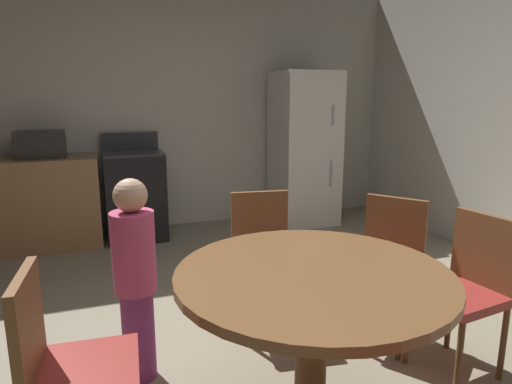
{
  "coord_description": "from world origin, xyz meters",
  "views": [
    {
      "loc": [
        -0.72,
        -2.02,
        1.49
      ],
      "look_at": [
        0.23,
        0.63,
        0.88
      ],
      "focal_mm": 31.21,
      "sensor_mm": 36.0,
      "label": 1
    }
  ],
  "objects_px": {
    "chair_west": "(65,363)",
    "person_child": "(135,276)",
    "dining_table": "(312,305)",
    "chair_east": "(467,284)",
    "refrigerator": "(304,149)",
    "chair_northeast": "(387,259)",
    "oven_range": "(135,194)",
    "microwave": "(41,144)",
    "chair_north": "(263,250)"
  },
  "relations": [
    {
      "from": "chair_west",
      "to": "person_child",
      "type": "xyz_separation_m",
      "value": [
        0.31,
        0.57,
        0.08
      ]
    },
    {
      "from": "dining_table",
      "to": "chair_east",
      "type": "relative_size",
      "value": 1.36
    },
    {
      "from": "refrigerator",
      "to": "chair_northeast",
      "type": "height_order",
      "value": "refrigerator"
    },
    {
      "from": "dining_table",
      "to": "chair_west",
      "type": "distance_m",
      "value": 1.01
    },
    {
      "from": "oven_range",
      "to": "dining_table",
      "type": "distance_m",
      "value": 3.21
    },
    {
      "from": "microwave",
      "to": "chair_north",
      "type": "distance_m",
      "value": 2.68
    },
    {
      "from": "refrigerator",
      "to": "microwave",
      "type": "xyz_separation_m",
      "value": [
        -2.8,
        0.05,
        0.15
      ]
    },
    {
      "from": "refrigerator",
      "to": "chair_northeast",
      "type": "xyz_separation_m",
      "value": [
        -0.65,
        -2.53,
        -0.38
      ]
    },
    {
      "from": "oven_range",
      "to": "chair_west",
      "type": "xyz_separation_m",
      "value": [
        -0.52,
        -3.1,
        0.03
      ]
    },
    {
      "from": "person_child",
      "to": "chair_west",
      "type": "bearing_deg",
      "value": -75.52
    },
    {
      "from": "microwave",
      "to": "chair_east",
      "type": "relative_size",
      "value": 0.51
    },
    {
      "from": "chair_east",
      "to": "chair_north",
      "type": "xyz_separation_m",
      "value": [
        -0.85,
        0.87,
        0.0
      ]
    },
    {
      "from": "chair_north",
      "to": "refrigerator",
      "type": "bearing_deg",
      "value": 156.64
    },
    {
      "from": "chair_west",
      "to": "refrigerator",
      "type": "bearing_deg",
      "value": 55.11
    },
    {
      "from": "microwave",
      "to": "oven_range",
      "type": "bearing_deg",
      "value": 0.24
    },
    {
      "from": "chair_northeast",
      "to": "person_child",
      "type": "xyz_separation_m",
      "value": [
        -1.5,
        0.06,
        0.08
      ]
    },
    {
      "from": "chair_west",
      "to": "chair_east",
      "type": "xyz_separation_m",
      "value": [
        1.99,
        0.05,
        0.0
      ]
    },
    {
      "from": "refrigerator",
      "to": "chair_east",
      "type": "xyz_separation_m",
      "value": [
        -0.47,
        -2.99,
        -0.38
      ]
    },
    {
      "from": "chair_west",
      "to": "person_child",
      "type": "bearing_deg",
      "value": 65.57
    },
    {
      "from": "chair_north",
      "to": "person_child",
      "type": "xyz_separation_m",
      "value": [
        -0.84,
        -0.35,
        0.08
      ]
    },
    {
      "from": "oven_range",
      "to": "chair_east",
      "type": "distance_m",
      "value": 3.38
    },
    {
      "from": "chair_east",
      "to": "oven_range",
      "type": "bearing_deg",
      "value": -71.3
    },
    {
      "from": "refrigerator",
      "to": "person_child",
      "type": "relative_size",
      "value": 1.61
    },
    {
      "from": "microwave",
      "to": "person_child",
      "type": "distance_m",
      "value": 2.64
    },
    {
      "from": "microwave",
      "to": "chair_north",
      "type": "height_order",
      "value": "microwave"
    },
    {
      "from": "refrigerator",
      "to": "chair_west",
      "type": "relative_size",
      "value": 2.02
    },
    {
      "from": "chair_west",
      "to": "chair_north",
      "type": "xyz_separation_m",
      "value": [
        1.14,
        0.92,
        0.0
      ]
    },
    {
      "from": "refrigerator",
      "to": "chair_north",
      "type": "xyz_separation_m",
      "value": [
        -1.32,
        -2.12,
        -0.38
      ]
    },
    {
      "from": "microwave",
      "to": "chair_east",
      "type": "height_order",
      "value": "microwave"
    },
    {
      "from": "chair_west",
      "to": "chair_north",
      "type": "distance_m",
      "value": 1.47
    },
    {
      "from": "chair_east",
      "to": "person_child",
      "type": "xyz_separation_m",
      "value": [
        -1.68,
        0.52,
        0.08
      ]
    },
    {
      "from": "chair_west",
      "to": "chair_northeast",
      "type": "distance_m",
      "value": 1.88
    },
    {
      "from": "dining_table",
      "to": "chair_north",
      "type": "distance_m",
      "value": 1.01
    },
    {
      "from": "refrigerator",
      "to": "dining_table",
      "type": "xyz_separation_m",
      "value": [
        -1.46,
        -3.11,
        -0.28
      ]
    },
    {
      "from": "microwave",
      "to": "chair_north",
      "type": "relative_size",
      "value": 0.51
    },
    {
      "from": "refrigerator",
      "to": "chair_north",
      "type": "distance_m",
      "value": 2.53
    },
    {
      "from": "microwave",
      "to": "person_child",
      "type": "bearing_deg",
      "value": -75.66
    },
    {
      "from": "oven_range",
      "to": "refrigerator",
      "type": "distance_m",
      "value": 1.99
    },
    {
      "from": "chair_west",
      "to": "chair_northeast",
      "type": "relative_size",
      "value": 1.0
    },
    {
      "from": "refrigerator",
      "to": "chair_west",
      "type": "height_order",
      "value": "refrigerator"
    },
    {
      "from": "oven_range",
      "to": "dining_table",
      "type": "xyz_separation_m",
      "value": [
        0.48,
        -3.17,
        0.13
      ]
    },
    {
      "from": "dining_table",
      "to": "chair_northeast",
      "type": "height_order",
      "value": "chair_northeast"
    },
    {
      "from": "refrigerator",
      "to": "chair_east",
      "type": "distance_m",
      "value": 3.05
    },
    {
      "from": "microwave",
      "to": "chair_west",
      "type": "bearing_deg",
      "value": -83.81
    },
    {
      "from": "refrigerator",
      "to": "microwave",
      "type": "bearing_deg",
      "value": 178.97
    },
    {
      "from": "dining_table",
      "to": "person_child",
      "type": "distance_m",
      "value": 0.94
    },
    {
      "from": "microwave",
      "to": "chair_west",
      "type": "height_order",
      "value": "microwave"
    },
    {
      "from": "chair_west",
      "to": "chair_east",
      "type": "relative_size",
      "value": 1.0
    },
    {
      "from": "chair_northeast",
      "to": "person_child",
      "type": "height_order",
      "value": "person_child"
    },
    {
      "from": "chair_west",
      "to": "chair_north",
      "type": "height_order",
      "value": "same"
    }
  ]
}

